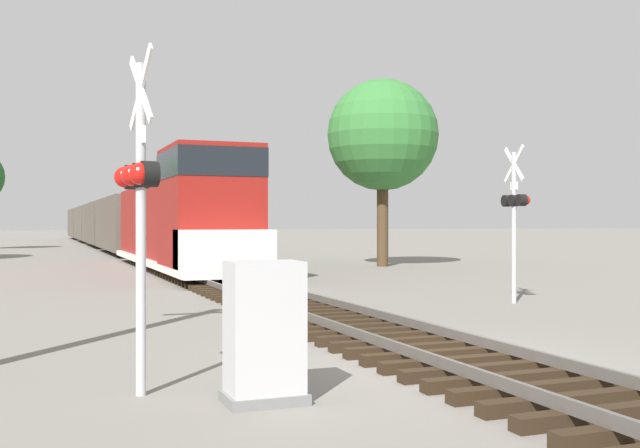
% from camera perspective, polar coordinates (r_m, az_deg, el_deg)
% --- Properties ---
extents(ground_plane, '(400.00, 400.00, 0.00)m').
position_cam_1_polar(ground_plane, '(11.14, 10.05, -10.47)').
color(ground_plane, slate).
extents(rail_track_bed, '(2.60, 160.00, 0.31)m').
position_cam_1_polar(rail_track_bed, '(11.12, 10.05, -9.78)').
color(rail_track_bed, black).
rests_on(rail_track_bed, ground).
extents(freight_train, '(2.97, 81.20, 4.62)m').
position_cam_1_polar(freight_train, '(61.84, -15.80, 0.03)').
color(freight_train, maroon).
rests_on(freight_train, ground).
extents(crossing_signal_near, '(0.43, 1.01, 4.09)m').
position_cam_1_polar(crossing_signal_near, '(9.09, -13.68, 2.61)').
color(crossing_signal_near, '#B7B7BC').
rests_on(crossing_signal_near, ground).
extents(crossing_signal_far, '(0.39, 1.01, 3.99)m').
position_cam_1_polar(crossing_signal_far, '(19.56, 14.64, 1.22)').
color(crossing_signal_far, '#B7B7BC').
rests_on(crossing_signal_far, ground).
extents(relay_cabinet, '(0.91, 0.65, 1.61)m').
position_cam_1_polar(relay_cabinet, '(8.59, -4.27, -8.28)').
color(relay_cabinet, slate).
rests_on(relay_cabinet, ground).
extents(tree_far_right, '(5.17, 5.17, 8.70)m').
position_cam_1_polar(tree_far_right, '(35.08, 4.79, 6.72)').
color(tree_far_right, '#473521').
rests_on(tree_far_right, ground).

